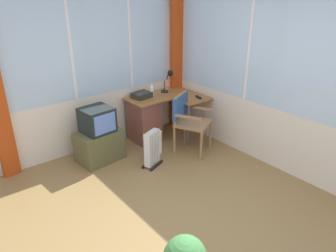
{
  "coord_description": "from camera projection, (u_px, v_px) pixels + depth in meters",
  "views": [
    {
      "loc": [
        -1.77,
        -2.06,
        2.42
      ],
      "look_at": [
        0.51,
        0.79,
        0.82
      ],
      "focal_mm": 34.26,
      "sensor_mm": 36.0,
      "label": 1
    }
  ],
  "objects": [
    {
      "name": "paper_tray",
      "position": [
        142.0,
        95.0,
        5.27
      ],
      "size": [
        0.33,
        0.27,
        0.09
      ],
      "primitive_type": "cube",
      "rotation": [
        0.0,
        0.0,
        0.15
      ],
      "color": "#2B2B23",
      "rests_on": "desk"
    },
    {
      "name": "ground",
      "position": [
        177.0,
        232.0,
        3.47
      ],
      "size": [
        4.91,
        5.67,
        0.06
      ],
      "primitive_type": "cube",
      "color": "olive"
    },
    {
      "name": "north_window_panel",
      "position": [
        73.0,
        73.0,
        4.65
      ],
      "size": [
        3.91,
        0.07,
        2.5
      ],
      "color": "beige",
      "rests_on": "ground"
    },
    {
      "name": "tv_remote",
      "position": [
        198.0,
        97.0,
        5.27
      ],
      "size": [
        0.08,
        0.16,
        0.02
      ],
      "primitive_type": "cube",
      "rotation": [
        0.0,
        0.0,
        -0.25
      ],
      "color": "black",
      "rests_on": "desk"
    },
    {
      "name": "space_heater",
      "position": [
        153.0,
        148.0,
        4.62
      ],
      "size": [
        0.37,
        0.27,
        0.54
      ],
      "color": "white",
      "rests_on": "ground"
    },
    {
      "name": "spray_bottle",
      "position": [
        152.0,
        90.0,
        5.3
      ],
      "size": [
        0.06,
        0.06,
        0.22
      ],
      "color": "silver",
      "rests_on": "desk"
    },
    {
      "name": "wooden_armchair",
      "position": [
        186.0,
        115.0,
        4.95
      ],
      "size": [
        0.64,
        0.65,
        0.91
      ],
      "color": "#98704A",
      "rests_on": "ground"
    },
    {
      "name": "tv_on_stand",
      "position": [
        99.0,
        137.0,
        4.72
      ],
      "size": [
        0.68,
        0.51,
        0.83
      ],
      "color": "brown",
      "rests_on": "ground"
    },
    {
      "name": "desk",
      "position": [
        147.0,
        118.0,
        5.35
      ],
      "size": [
        1.17,
        0.93,
        0.73
      ],
      "color": "#975F2D",
      "rests_on": "ground"
    },
    {
      "name": "east_window_panel",
      "position": [
        297.0,
        86.0,
        4.09
      ],
      "size": [
        0.07,
        4.67,
        2.5
      ],
      "color": "beige",
      "rests_on": "ground"
    },
    {
      "name": "curtain_corner",
      "position": [
        177.0,
        61.0,
        5.64
      ],
      "size": [
        0.23,
        0.09,
        2.4
      ],
      "primitive_type": "cube",
      "rotation": [
        0.0,
        0.0,
        -0.1
      ],
      "color": "#BA4114",
      "rests_on": "ground"
    },
    {
      "name": "desk_lamp",
      "position": [
        170.0,
        78.0,
        5.48
      ],
      "size": [
        0.23,
        0.2,
        0.39
      ],
      "color": "black",
      "rests_on": "desk"
    }
  ]
}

